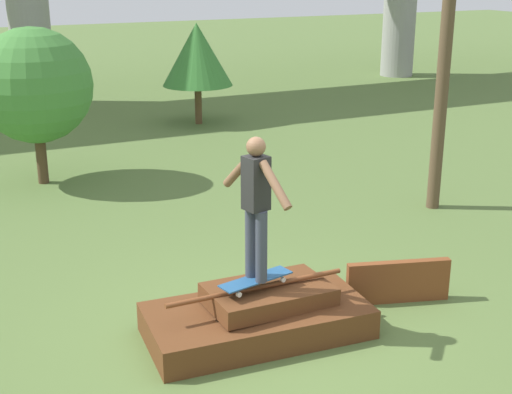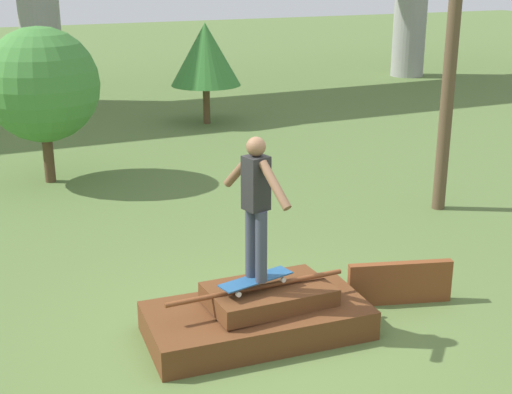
% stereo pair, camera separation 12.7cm
% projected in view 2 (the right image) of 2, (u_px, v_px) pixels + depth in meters
% --- Properties ---
extents(ground_plane, '(80.00, 80.00, 0.00)m').
position_uv_depth(ground_plane, '(257.00, 334.00, 7.55)').
color(ground_plane, '#567038').
extents(scrap_pile, '(2.38, 1.29, 0.57)m').
position_uv_depth(scrap_pile, '(259.00, 315.00, 7.50)').
color(scrap_pile, '#5B3319').
rests_on(scrap_pile, ground_plane).
extents(scrap_plank_loose, '(1.19, 0.44, 0.50)m').
position_uv_depth(scrap_plank_loose, '(400.00, 283.00, 8.16)').
color(scrap_plank_loose, brown).
rests_on(scrap_plank_loose, ground_plane).
extents(skateboard, '(0.84, 0.38, 0.09)m').
position_uv_depth(skateboard, '(256.00, 280.00, 7.32)').
color(skateboard, '#23517F').
rests_on(skateboard, scrap_pile).
extents(skater, '(0.31, 1.04, 1.49)m').
position_uv_depth(skater, '(256.00, 200.00, 7.05)').
color(skater, '#383D4C').
rests_on(skater, skateboard).
extents(tree_behind_left, '(1.67, 1.67, 2.40)m').
position_uv_depth(tree_behind_left, '(205.00, 54.00, 16.84)').
color(tree_behind_left, brown).
rests_on(tree_behind_left, ground_plane).
extents(tree_behind_right, '(1.98, 1.98, 2.73)m').
position_uv_depth(tree_behind_right, '(42.00, 85.00, 12.22)').
color(tree_behind_right, '#4C3823').
rests_on(tree_behind_right, ground_plane).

